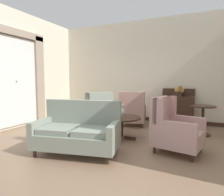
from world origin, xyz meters
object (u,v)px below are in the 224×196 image
(armchair_far_left, at_px, (174,129))
(armchair_beside_settee, at_px, (96,113))
(armchair_near_window, at_px, (133,111))
(gramophone, at_px, (179,89))
(side_table, at_px, (203,117))
(settee, at_px, (78,132))
(coffee_table, at_px, (121,121))
(porcelain_vase, at_px, (122,111))
(sideboard, at_px, (177,108))

(armchair_far_left, bearing_deg, armchair_beside_settee, 77.50)
(armchair_beside_settee, bearing_deg, armchair_far_left, 93.81)
(armchair_near_window, height_order, gramophone, gramophone)
(armchair_beside_settee, distance_m, side_table, 2.84)
(armchair_beside_settee, relative_size, gramophone, 2.39)
(armchair_beside_settee, distance_m, armchair_near_window, 1.12)
(settee, height_order, side_table, settee)
(settee, bearing_deg, side_table, 34.62)
(coffee_table, relative_size, armchair_far_left, 0.87)
(coffee_table, xyz_separation_m, side_table, (1.76, 1.09, 0.03))
(armchair_far_left, xyz_separation_m, gramophone, (-0.15, 2.35, 0.66))
(porcelain_vase, distance_m, side_table, 2.07)
(coffee_table, height_order, settee, settee)
(porcelain_vase, xyz_separation_m, settee, (-0.43, -1.17, -0.25))
(porcelain_vase, relative_size, armchair_far_left, 0.29)
(armchair_far_left, bearing_deg, porcelain_vase, 85.20)
(coffee_table, xyz_separation_m, porcelain_vase, (0.02, -0.02, 0.22))
(armchair_near_window, distance_m, sideboard, 1.40)
(armchair_far_left, height_order, side_table, armchair_far_left)
(gramophone, bearing_deg, armchair_beside_settee, -148.37)
(armchair_far_left, height_order, sideboard, sideboard)
(settee, relative_size, armchair_far_left, 1.59)
(settee, bearing_deg, armchair_near_window, 72.53)
(porcelain_vase, bearing_deg, armchair_far_left, -16.55)
(armchair_far_left, distance_m, side_table, 1.56)
(coffee_table, height_order, armchair_beside_settee, armchair_beside_settee)
(coffee_table, distance_m, armchair_far_left, 1.29)
(sideboard, bearing_deg, armchair_far_left, -85.44)
(armchair_near_window, height_order, side_table, armchair_near_window)
(armchair_beside_settee, relative_size, armchair_far_left, 1.03)
(armchair_near_window, bearing_deg, sideboard, -160.40)
(side_table, xyz_separation_m, sideboard, (-0.71, 0.96, 0.05))
(armchair_far_left, bearing_deg, sideboard, 16.30)
(side_table, bearing_deg, armchair_beside_settee, -171.09)
(settee, relative_size, armchair_near_window, 1.60)
(armchair_beside_settee, height_order, armchair_far_left, armchair_far_left)
(sideboard, bearing_deg, armchair_near_window, -149.22)
(coffee_table, bearing_deg, side_table, 31.82)
(porcelain_vase, relative_size, settee, 0.18)
(sideboard, relative_size, gramophone, 2.47)
(armchair_far_left, distance_m, sideboard, 2.44)
(armchair_far_left, bearing_deg, armchair_near_window, 50.99)
(armchair_near_window, xyz_separation_m, side_table, (1.92, -0.24, 0.01))
(coffee_table, distance_m, settee, 1.25)
(coffee_table, height_order, porcelain_vase, porcelain_vase)
(armchair_near_window, bearing_deg, armchair_far_left, 118.07)
(porcelain_vase, bearing_deg, side_table, 32.50)
(coffee_table, relative_size, settee, 0.55)
(armchair_near_window, bearing_deg, side_table, 161.68)
(settee, relative_size, side_table, 2.24)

